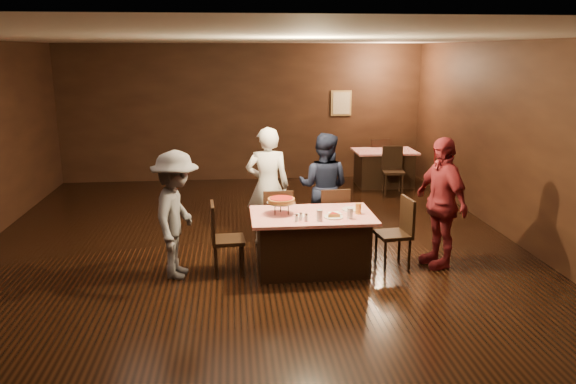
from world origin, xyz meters
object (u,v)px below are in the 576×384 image
object	(u,v)px
chair_end_left	(228,238)
plate_empty	(351,209)
main_table	(312,242)
diner_white_jacket	(268,186)
chair_back_near	(393,171)
chair_end_right	(393,233)
pizza_stand	(281,201)
glass_front_left	(320,215)
diner_navy_hoodie	(324,187)
glass_amber	(358,209)
chair_far_right	(332,218)
chair_back_far	(377,159)
diner_grey_knit	(176,215)
chair_far_left	(277,220)
back_table	(384,168)
glass_front_right	(350,213)
diner_red_shirt	(441,202)

from	to	relation	value
chair_end_left	plate_empty	xyz separation A→B (m)	(1.65, 0.15, 0.30)
main_table	diner_white_jacket	world-z (taller)	diner_white_jacket
chair_back_near	chair_end_right	bearing A→B (deg)	-98.70
chair_end_left	pizza_stand	world-z (taller)	pizza_stand
diner_white_jacket	glass_front_left	bearing A→B (deg)	114.85
diner_navy_hoodie	glass_amber	bearing A→B (deg)	123.86
chair_far_right	chair_back_far	size ratio (longest dim) A/B	1.00
diner_navy_hoodie	diner_grey_knit	bearing A→B (deg)	55.13
pizza_stand	glass_front_left	xyz separation A→B (m)	(0.45, -0.35, -0.11)
diner_grey_knit	chair_end_right	bearing A→B (deg)	-80.31
chair_far_left	glass_amber	bearing A→B (deg)	140.23
chair_back_far	diner_grey_knit	bearing A→B (deg)	47.99
glass_front_left	pizza_stand	bearing A→B (deg)	142.13
back_table	diner_white_jacket	xyz separation A→B (m)	(-2.73, -3.48, 0.50)
chair_end_left	glass_front_right	xyz separation A→B (m)	(1.55, -0.25, 0.37)
diner_red_shirt	plate_empty	bearing A→B (deg)	-111.14
diner_white_jacket	pizza_stand	distance (m)	1.09
chair_far_left	diner_white_jacket	distance (m)	0.57
main_table	glass_amber	world-z (taller)	glass_amber
diner_white_jacket	glass_front_right	world-z (taller)	diner_white_jacket
chair_back_far	chair_end_right	bearing A→B (deg)	72.90
diner_navy_hoodie	chair_back_near	bearing A→B (deg)	-101.84
back_table	diner_red_shirt	distance (m)	4.66
chair_end_right	diner_grey_knit	distance (m)	2.86
back_table	diner_grey_knit	size ratio (longest dim) A/B	0.79
glass_front_left	glass_front_right	world-z (taller)	same
chair_back_near	chair_far_left	bearing A→B (deg)	-122.34
plate_empty	diner_grey_knit	bearing A→B (deg)	-175.41
chair_far_right	diner_navy_hoodie	bearing A→B (deg)	-89.19
chair_far_right	plate_empty	world-z (taller)	chair_far_right
main_table	pizza_stand	xyz separation A→B (m)	(-0.40, 0.05, 0.57)
main_table	pizza_stand	distance (m)	0.70
chair_back_near	diner_navy_hoodie	bearing A→B (deg)	-117.86
chair_end_right	main_table	bearing A→B (deg)	-96.07
chair_end_left	diner_navy_hoodie	size ratio (longest dim) A/B	0.58
chair_back_far	chair_end_left	bearing A→B (deg)	52.56
diner_white_jacket	glass_amber	bearing A→B (deg)	136.72
chair_end_left	diner_navy_hoodie	distance (m)	1.96
chair_back_near	diner_grey_knit	xyz separation A→B (m)	(-3.97, -3.95, 0.35)
chair_end_right	glass_front_right	world-z (taller)	chair_end_right
main_table	plate_empty	bearing A→B (deg)	15.26
chair_back_far	glass_front_right	world-z (taller)	chair_back_far
main_table	chair_end_left	bearing A→B (deg)	180.00
back_table	glass_front_left	xyz separation A→B (m)	(-2.18, -4.91, 0.46)
chair_far_left	diner_navy_hoodie	distance (m)	0.98
diner_navy_hoodie	diner_red_shirt	distance (m)	1.86
chair_end_right	glass_amber	size ratio (longest dim) A/B	6.79
glass_amber	chair_far_right	bearing A→B (deg)	104.04
back_table	chair_back_far	size ratio (longest dim) A/B	1.37
main_table	glass_amber	distance (m)	0.75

